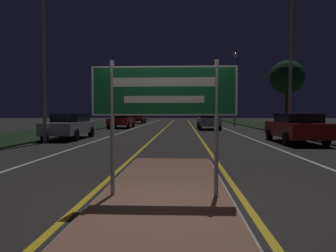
% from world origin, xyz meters
% --- Properties ---
extents(ground_plane, '(160.00, 160.00, 0.00)m').
position_xyz_m(ground_plane, '(0.00, 0.00, 0.00)').
color(ground_plane, '#282623').
extents(median_island, '(2.30, 8.95, 0.10)m').
position_xyz_m(median_island, '(0.00, 0.54, 0.04)').
color(median_island, '#999993').
rests_on(median_island, ground_plane).
extents(verge_left, '(5.00, 100.00, 0.08)m').
position_xyz_m(verge_left, '(-9.50, 20.00, 0.04)').
color(verge_left, black).
rests_on(verge_left, ground_plane).
extents(verge_right, '(5.00, 100.00, 0.08)m').
position_xyz_m(verge_right, '(9.50, 20.00, 0.04)').
color(verge_right, black).
rests_on(verge_right, ground_plane).
extents(centre_line_yellow_left, '(0.12, 70.00, 0.01)m').
position_xyz_m(centre_line_yellow_left, '(-1.34, 25.00, 0.00)').
color(centre_line_yellow_left, gold).
rests_on(centre_line_yellow_left, ground_plane).
extents(centre_line_yellow_right, '(0.12, 70.00, 0.01)m').
position_xyz_m(centre_line_yellow_right, '(1.34, 25.00, 0.00)').
color(centre_line_yellow_right, gold).
rests_on(centre_line_yellow_right, ground_plane).
extents(lane_line_white_left, '(0.12, 70.00, 0.01)m').
position_xyz_m(lane_line_white_left, '(-4.20, 25.00, 0.00)').
color(lane_line_white_left, silver).
rests_on(lane_line_white_left, ground_plane).
extents(lane_line_white_right, '(0.12, 70.00, 0.01)m').
position_xyz_m(lane_line_white_right, '(4.20, 25.00, 0.00)').
color(lane_line_white_right, silver).
rests_on(lane_line_white_right, ground_plane).
extents(edge_line_white_left, '(0.10, 70.00, 0.01)m').
position_xyz_m(edge_line_white_left, '(-7.20, 25.00, 0.00)').
color(edge_line_white_left, silver).
rests_on(edge_line_white_left, ground_plane).
extents(edge_line_white_right, '(0.10, 70.00, 0.01)m').
position_xyz_m(edge_line_white_right, '(7.20, 25.00, 0.00)').
color(edge_line_white_right, silver).
rests_on(edge_line_white_right, ground_plane).
extents(highway_sign, '(2.42, 0.07, 2.26)m').
position_xyz_m(highway_sign, '(0.00, 0.53, 1.74)').
color(highway_sign, '#9E9E99').
rests_on(highway_sign, median_island).
extents(streetlight_left_near, '(0.56, 0.56, 8.45)m').
position_xyz_m(streetlight_left_near, '(-6.36, 10.65, 5.69)').
color(streetlight_left_near, '#9E9E99').
rests_on(streetlight_left_near, ground_plane).
extents(streetlight_right_near, '(0.55, 0.55, 10.30)m').
position_xyz_m(streetlight_right_near, '(6.34, 13.78, 6.67)').
color(streetlight_right_near, '#9E9E99').
rests_on(streetlight_right_near, ground_plane).
extents(streetlight_right_far, '(0.49, 0.49, 8.54)m').
position_xyz_m(streetlight_right_far, '(6.53, 34.45, 5.37)').
color(streetlight_right_far, '#9E9E99').
rests_on(streetlight_right_far, ground_plane).
extents(car_receding_0, '(1.94, 4.72, 1.44)m').
position_xyz_m(car_receding_0, '(5.82, 11.25, 0.76)').
color(car_receding_0, maroon).
rests_on(car_receding_0, ground_plane).
extents(car_receding_1, '(1.90, 4.54, 1.45)m').
position_xyz_m(car_receding_1, '(2.61, 23.90, 0.78)').
color(car_receding_1, '#B7B7BC').
rests_on(car_receding_1, ground_plane).
extents(car_approaching_0, '(1.85, 4.68, 1.42)m').
position_xyz_m(car_approaching_0, '(-6.03, 13.21, 0.75)').
color(car_approaching_0, '#B7B7BC').
rests_on(car_approaching_0, ground_plane).
extents(car_approaching_1, '(2.04, 4.69, 1.44)m').
position_xyz_m(car_approaching_1, '(-5.53, 26.16, 0.76)').
color(car_approaching_1, maroon).
rests_on(car_approaching_1, ground_plane).
extents(car_approaching_2, '(1.97, 4.34, 1.37)m').
position_xyz_m(car_approaching_2, '(-5.84, 39.37, 0.73)').
color(car_approaching_2, maroon).
rests_on(car_approaching_2, ground_plane).
extents(roadside_palm_right, '(2.77, 2.77, 5.70)m').
position_xyz_m(roadside_palm_right, '(8.91, 22.61, 4.37)').
color(roadside_palm_right, '#4C3823').
rests_on(roadside_palm_right, verge_right).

